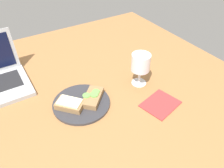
# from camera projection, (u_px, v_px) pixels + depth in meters

# --- Properties ---
(wooden_table) EXTENTS (1.40, 1.40, 0.03)m
(wooden_table) POSITION_uv_depth(u_px,v_px,m) (94.00, 102.00, 0.90)
(wooden_table) COLOR #9E6B3D
(wooden_table) RESTS_ON ground
(plate) EXTENTS (0.23, 0.23, 0.01)m
(plate) POSITION_uv_depth(u_px,v_px,m) (82.00, 104.00, 0.86)
(plate) COLOR #333338
(plate) RESTS_ON wooden_table
(sandwich_with_cucumber) EXTENTS (0.13, 0.13, 0.03)m
(sandwich_with_cucumber) POSITION_uv_depth(u_px,v_px,m) (93.00, 97.00, 0.87)
(sandwich_with_cucumber) COLOR #937047
(sandwich_with_cucumber) RESTS_ON plate
(sandwich_with_cheese) EXTENTS (0.12, 0.12, 0.03)m
(sandwich_with_cheese) POSITION_uv_depth(u_px,v_px,m) (69.00, 104.00, 0.84)
(sandwich_with_cheese) COLOR #937047
(sandwich_with_cheese) RESTS_ON plate
(wine_glass) EXTENTS (0.08, 0.08, 0.15)m
(wine_glass) POSITION_uv_depth(u_px,v_px,m) (141.00, 64.00, 0.91)
(wine_glass) COLOR white
(wine_glass) RESTS_ON wooden_table
(napkin) EXTENTS (0.16, 0.14, 0.00)m
(napkin) POSITION_uv_depth(u_px,v_px,m) (160.00, 104.00, 0.87)
(napkin) COLOR #B23333
(napkin) RESTS_ON wooden_table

